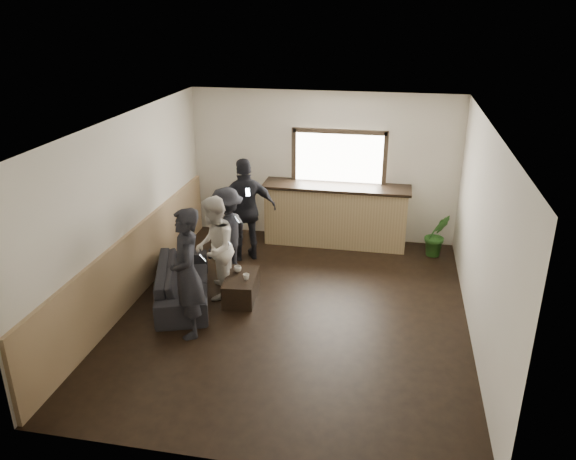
% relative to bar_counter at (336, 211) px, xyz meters
% --- Properties ---
extents(ground, '(5.00, 6.00, 0.01)m').
position_rel_bar_counter_xyz_m(ground, '(-0.30, -2.70, -0.64)').
color(ground, black).
extents(room_shell, '(5.01, 6.01, 2.80)m').
position_rel_bar_counter_xyz_m(room_shell, '(-1.04, -2.70, 0.83)').
color(room_shell, silver).
rests_on(room_shell, ground).
extents(bar_counter, '(2.70, 0.68, 2.13)m').
position_rel_bar_counter_xyz_m(bar_counter, '(0.00, 0.00, 0.00)').
color(bar_counter, '#A28557').
rests_on(bar_counter, ground).
extents(sofa, '(1.32, 2.04, 0.56)m').
position_rel_bar_counter_xyz_m(sofa, '(-2.05, -2.60, -0.36)').
color(sofa, black).
rests_on(sofa, ground).
extents(coffee_table, '(0.54, 0.87, 0.37)m').
position_rel_bar_counter_xyz_m(coffee_table, '(-1.18, -2.43, -0.46)').
color(coffee_table, black).
rests_on(coffee_table, ground).
extents(cup_a, '(0.17, 0.17, 0.09)m').
position_rel_bar_counter_xyz_m(cup_a, '(-1.27, -2.28, -0.23)').
color(cup_a, silver).
rests_on(cup_a, coffee_table).
extents(cup_b, '(0.12, 0.12, 0.09)m').
position_rel_bar_counter_xyz_m(cup_b, '(-1.07, -2.51, -0.23)').
color(cup_b, silver).
rests_on(cup_b, coffee_table).
extents(potted_plant, '(0.53, 0.48, 0.79)m').
position_rel_bar_counter_xyz_m(potted_plant, '(1.85, -0.22, -0.24)').
color(potted_plant, '#2D6623').
rests_on(potted_plant, ground).
extents(person_a, '(0.68, 0.79, 1.82)m').
position_rel_bar_counter_xyz_m(person_a, '(-1.60, -3.50, 0.27)').
color(person_a, black).
rests_on(person_a, ground).
extents(person_b, '(0.75, 0.88, 1.61)m').
position_rel_bar_counter_xyz_m(person_b, '(-1.58, -2.41, 0.16)').
color(person_b, beige).
rests_on(person_b, ground).
extents(person_c, '(0.81, 1.10, 1.53)m').
position_rel_bar_counter_xyz_m(person_c, '(-1.60, -1.69, 0.12)').
color(person_c, black).
rests_on(person_c, ground).
extents(person_d, '(1.16, 0.88, 1.83)m').
position_rel_bar_counter_xyz_m(person_d, '(-1.46, -0.98, 0.27)').
color(person_d, black).
rests_on(person_d, ground).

